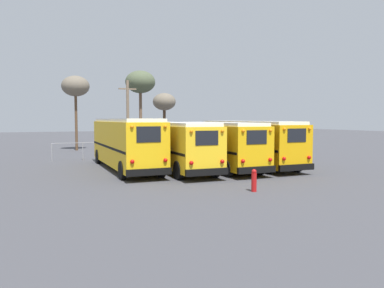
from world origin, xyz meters
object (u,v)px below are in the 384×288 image
object	(u,v)px
school_bus_1	(174,144)
bare_tree_2	(140,83)
utility_pole	(128,115)
fire_hydrant	(254,180)
school_bus_0	(125,142)
school_bus_2	(216,143)
bare_tree_0	(164,103)
school_bus_3	(248,142)
bare_tree_1	(75,87)

from	to	relation	value
school_bus_1	bare_tree_2	world-z (taller)	bare_tree_2
utility_pole	fire_hydrant	world-z (taller)	utility_pole
school_bus_0	school_bus_2	world-z (taller)	school_bus_0
bare_tree_0	bare_tree_2	distance (m)	5.95
bare_tree_2	fire_hydrant	size ratio (longest dim) A/B	8.84
school_bus_3	bare_tree_2	distance (m)	22.47
bare_tree_2	fire_hydrant	bearing A→B (deg)	-97.42
bare_tree_0	utility_pole	bearing A→B (deg)	-160.40
bare_tree_1	bare_tree_2	bearing A→B (deg)	21.75
school_bus_3	school_bus_0	bearing A→B (deg)	169.66
school_bus_3	fire_hydrant	distance (m)	9.78
bare_tree_1	bare_tree_2	world-z (taller)	bare_tree_2
utility_pole	bare_tree_2	size ratio (longest dim) A/B	0.79
school_bus_1	school_bus_3	world-z (taller)	school_bus_3
bare_tree_0	fire_hydrant	size ratio (longest dim) A/B	5.95
school_bus_3	bare_tree_0	world-z (taller)	bare_tree_0
school_bus_3	bare_tree_0	distance (m)	16.73
bare_tree_0	bare_tree_2	size ratio (longest dim) A/B	0.67
school_bus_2	bare_tree_0	distance (m)	17.34
school_bus_0	school_bus_3	size ratio (longest dim) A/B	1.00
school_bus_3	school_bus_2	bearing A→B (deg)	-171.89
school_bus_0	school_bus_1	size ratio (longest dim) A/B	1.04
school_bus_3	bare_tree_1	world-z (taller)	bare_tree_1
school_bus_0	school_bus_3	distance (m)	8.60
bare_tree_0	bare_tree_2	bearing A→B (deg)	101.81
school_bus_1	school_bus_3	distance (m)	5.64
bare_tree_2	bare_tree_0	bearing A→B (deg)	-78.19
school_bus_0	fire_hydrant	bearing A→B (deg)	-71.08
school_bus_3	fire_hydrant	size ratio (longest dim) A/B	10.61
school_bus_0	bare_tree_2	xyz separation A→B (m)	(7.25, 20.08, 5.86)
bare_tree_1	fire_hydrant	xyz separation A→B (m)	(4.12, -26.68, -6.13)
utility_pole	bare_tree_1	world-z (taller)	bare_tree_1
bare_tree_2	fire_hydrant	distance (m)	30.97
school_bus_2	utility_pole	size ratio (longest dim) A/B	1.42
school_bus_0	school_bus_1	world-z (taller)	school_bus_0
school_bus_3	bare_tree_0	bearing A→B (deg)	90.40
utility_pole	bare_tree_0	distance (m)	5.03
school_bus_1	bare_tree_1	distance (m)	19.36
school_bus_1	fire_hydrant	size ratio (longest dim) A/B	10.23
school_bus_0	bare_tree_0	bearing A→B (deg)	60.64
school_bus_3	utility_pole	size ratio (longest dim) A/B	1.53
school_bus_3	school_bus_1	bearing A→B (deg)	179.42
bare_tree_2	school_bus_0	bearing A→B (deg)	-109.85
bare_tree_0	fire_hydrant	xyz separation A→B (m)	(-4.99, -24.64, -4.58)
utility_pole	bare_tree_1	size ratio (longest dim) A/B	0.92
school_bus_0	bare_tree_1	size ratio (longest dim) A/B	1.41
bare_tree_0	bare_tree_2	xyz separation A→B (m)	(-1.10, 5.25, 2.58)
school_bus_2	school_bus_3	bearing A→B (deg)	8.11
bare_tree_2	school_bus_3	bearing A→B (deg)	-86.79
school_bus_3	bare_tree_2	bearing A→B (deg)	93.21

